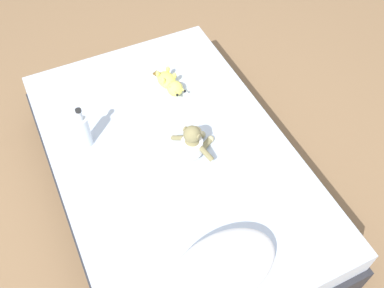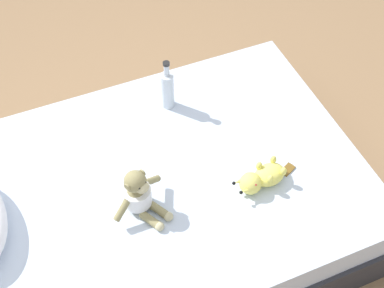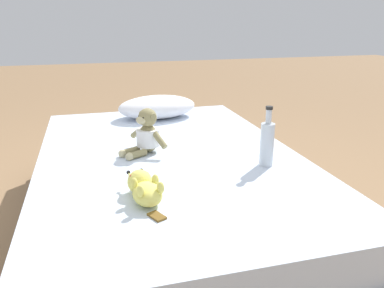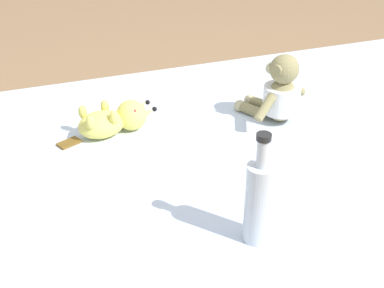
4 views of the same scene
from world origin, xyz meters
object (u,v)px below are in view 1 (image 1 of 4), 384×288
Objects in this scene: bed at (174,174)px; glass_bottle at (84,131)px; plush_monkey at (193,143)px; pillow at (223,267)px; plush_yellow_creature at (170,83)px.

bed is 7.15× the size of glass_bottle.
glass_bottle reaches higher than plush_monkey.
bed is 3.61× the size of pillow.
plush_monkey is (-0.11, 0.05, 0.31)m from bed.
pillow is 1.27m from plush_yellow_creature.
plush_yellow_creature reaches higher than bed.
plush_monkey is (-0.18, -0.70, 0.02)m from pillow.
bed is at bearing -95.84° from pillow.
glass_bottle reaches higher than pillow.
glass_bottle is (0.52, -0.33, 0.02)m from plush_monkey.
pillow is at bearing 84.16° from bed.
plush_yellow_creature is at bearing -161.41° from glass_bottle.
plush_monkey is 0.55m from plush_yellow_creature.
plush_monkey is at bearing -104.64° from pillow.
plush_yellow_creature is 1.15× the size of glass_bottle.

